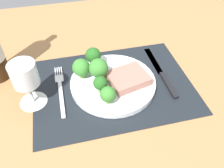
# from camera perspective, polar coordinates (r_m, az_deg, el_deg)

# --- Properties ---
(ground_plane) EXTENTS (1.40, 1.10, 0.03)m
(ground_plane) POSITION_cam_1_polar(r_m,az_deg,el_deg) (0.66, 0.24, -1.34)
(ground_plane) COLOR #996D42
(placemat) EXTENTS (0.44, 0.32, 0.00)m
(placemat) POSITION_cam_1_polar(r_m,az_deg,el_deg) (0.65, 0.24, -0.32)
(placemat) COLOR black
(placemat) RESTS_ON ground_plane
(plate) EXTENTS (0.23, 0.23, 0.02)m
(plate) POSITION_cam_1_polar(r_m,az_deg,el_deg) (0.64, 0.25, 0.28)
(plate) COLOR silver
(plate) RESTS_ON placemat
(steak) EXTENTS (0.12, 0.11, 0.02)m
(steak) POSITION_cam_1_polar(r_m,az_deg,el_deg) (0.63, 3.96, 1.47)
(steak) COLOR #9E6B5B
(steak) RESTS_ON plate
(broccoli_center) EXTENTS (0.04, 0.04, 0.05)m
(broccoli_center) POSITION_cam_1_polar(r_m,az_deg,el_deg) (0.59, -2.90, 0.15)
(broccoli_center) COLOR #6B994C
(broccoli_center) RESTS_ON plate
(broccoli_back_left) EXTENTS (0.04, 0.04, 0.06)m
(broccoli_back_left) POSITION_cam_1_polar(r_m,az_deg,el_deg) (0.66, -4.67, 6.92)
(broccoli_back_left) COLOR #6B994C
(broccoli_back_left) RESTS_ON plate
(broccoli_front_edge) EXTENTS (0.04, 0.04, 0.05)m
(broccoli_front_edge) POSITION_cam_1_polar(r_m,az_deg,el_deg) (0.56, -1.01, -2.59)
(broccoli_front_edge) COLOR #6B994C
(broccoli_front_edge) RESTS_ON plate
(broccoli_near_fork) EXTENTS (0.05, 0.05, 0.06)m
(broccoli_near_fork) POSITION_cam_1_polar(r_m,az_deg,el_deg) (0.63, -7.59, 4.00)
(broccoli_near_fork) COLOR #6B994C
(broccoli_near_fork) RESTS_ON plate
(broccoli_near_steak) EXTENTS (0.05, 0.05, 0.07)m
(broccoli_near_steak) POSITION_cam_1_polar(r_m,az_deg,el_deg) (0.61, -3.34, 3.87)
(broccoli_near_steak) COLOR #6B994C
(broccoli_near_steak) RESTS_ON plate
(fork) EXTENTS (0.02, 0.19, 0.01)m
(fork) POSITION_cam_1_polar(r_m,az_deg,el_deg) (0.64, -12.58, -1.30)
(fork) COLOR silver
(fork) RESTS_ON placemat
(knife) EXTENTS (0.02, 0.23, 0.01)m
(knife) POSITION_cam_1_polar(r_m,az_deg,el_deg) (0.69, 12.31, 2.31)
(knife) COLOR black
(knife) RESTS_ON placemat
(wine_glass) EXTENTS (0.07, 0.07, 0.13)m
(wine_glass) POSITION_cam_1_polar(r_m,az_deg,el_deg) (0.58, -20.60, 1.51)
(wine_glass) COLOR silver
(wine_glass) RESTS_ON ground_plane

